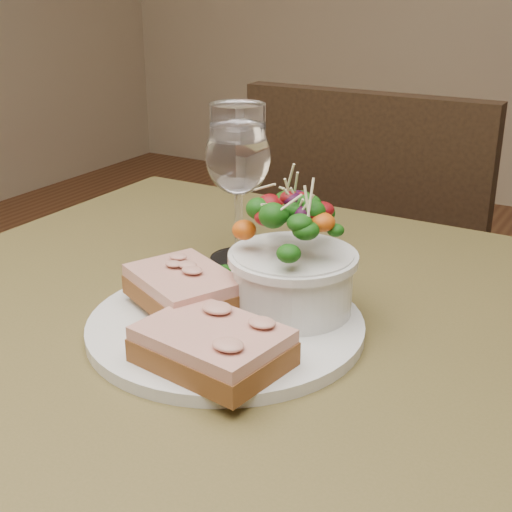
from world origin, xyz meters
The scene contains 9 objects.
cafe_table centered at (0.00, 0.00, 0.65)m, with size 0.80×0.80×0.75m.
chair_far centered at (-0.07, 0.71, 0.29)m, with size 0.42×0.42×0.90m.
dinner_plate centered at (0.01, -0.02, 0.76)m, with size 0.27×0.27×0.01m, color silver.
sandwich_front centered at (0.05, -0.09, 0.78)m, with size 0.13×0.11×0.03m.
sandwich_back centered at (-0.04, -0.02, 0.79)m, with size 0.14×0.12×0.03m.
ramekin centered at (-0.06, -0.01, 0.78)m, with size 0.06×0.06×0.04m.
salad_bowl centered at (0.06, 0.04, 0.82)m, with size 0.12×0.12×0.13m.
garnish centered at (-0.05, 0.06, 0.77)m, with size 0.05×0.04×0.02m.
wine_glass centered at (-0.07, 0.15, 0.87)m, with size 0.08×0.08×0.18m.
Camera 1 is at (0.35, -0.54, 1.08)m, focal length 50.00 mm.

